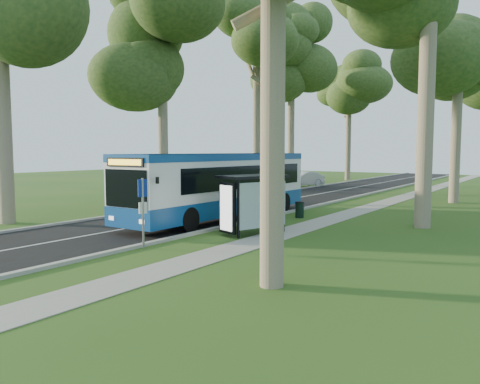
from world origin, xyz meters
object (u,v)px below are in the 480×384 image
object	(u,v)px
bus_shelter	(251,193)
litter_bin	(300,210)
bus_stop_sign	(143,205)
car_silver	(303,179)
bus	(221,185)
car_white	(287,182)

from	to	relation	value
bus_shelter	litter_bin	xyz separation A→B (m)	(-0.62, 5.74, -1.32)
bus_stop_sign	litter_bin	bearing A→B (deg)	100.74
litter_bin	car_silver	world-z (taller)	car_silver
bus	litter_bin	world-z (taller)	bus
bus	car_white	distance (m)	19.61
bus	litter_bin	bearing A→B (deg)	42.42
bus	bus_stop_sign	bearing A→B (deg)	-74.25
litter_bin	car_silver	xyz separation A→B (m)	(-9.58, 19.62, 0.31)
litter_bin	car_silver	bearing A→B (deg)	116.02
bus_stop_sign	bus_shelter	distance (m)	4.81
bus_stop_sign	bus	bearing A→B (deg)	122.01
bus	car_silver	size ratio (longest dim) A/B	2.84
bus_shelter	car_white	xyz separation A→B (m)	(-9.91, 21.52, -1.04)
litter_bin	car_white	size ratio (longest dim) A/B	0.20
bus_shelter	litter_bin	distance (m)	5.93
bus	car_white	world-z (taller)	bus
bus_stop_sign	bus_shelter	bearing A→B (deg)	86.12
bus_stop_sign	litter_bin	distance (m)	10.36
bus_shelter	car_white	bearing A→B (deg)	133.26
litter_bin	car_white	bearing A→B (deg)	120.50
bus	car_white	xyz separation A→B (m)	(-6.19, 18.58, -1.04)
bus_shelter	car_silver	world-z (taller)	bus_shelter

